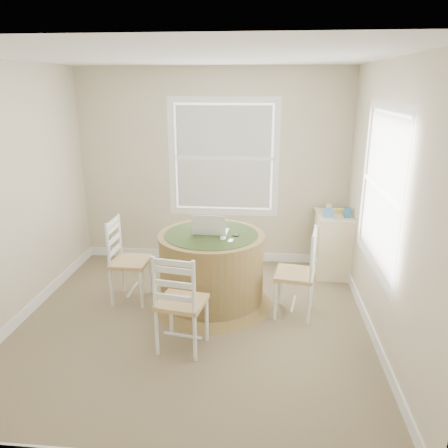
# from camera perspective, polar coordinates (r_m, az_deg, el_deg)

# --- Properties ---
(room) EXTENTS (3.64, 3.64, 2.64)m
(room) POSITION_cam_1_polar(r_m,az_deg,el_deg) (4.27, -1.92, 3.19)
(room) COLOR #857454
(room) RESTS_ON ground
(round_table) EXTENTS (1.34, 1.34, 0.84)m
(round_table) POSITION_cam_1_polar(r_m,az_deg,el_deg) (4.85, -1.63, -5.57)
(round_table) COLOR olive
(round_table) RESTS_ON ground
(chair_left) EXTENTS (0.41, 0.43, 0.95)m
(chair_left) POSITION_cam_1_polar(r_m,az_deg,el_deg) (5.03, -12.13, -4.79)
(chair_left) COLOR white
(chair_left) RESTS_ON ground
(chair_near) EXTENTS (0.48, 0.47, 0.95)m
(chair_near) POSITION_cam_1_polar(r_m,az_deg,el_deg) (4.07, -5.56, -10.08)
(chair_near) COLOR white
(chair_near) RESTS_ON ground
(chair_right) EXTENTS (0.46, 0.48, 0.95)m
(chair_right) POSITION_cam_1_polar(r_m,az_deg,el_deg) (4.67, 9.25, -6.42)
(chair_right) COLOR white
(chair_right) RESTS_ON ground
(laptop) EXTENTS (0.38, 0.34, 0.25)m
(laptop) POSITION_cam_1_polar(r_m,az_deg,el_deg) (4.73, -1.77, -0.82)
(laptop) COLOR white
(laptop) RESTS_ON round_table
(mouse) EXTENTS (0.08, 0.12, 0.04)m
(mouse) POSITION_cam_1_polar(r_m,az_deg,el_deg) (4.56, -0.13, -1.85)
(mouse) COLOR white
(mouse) RESTS_ON round_table
(phone) EXTENTS (0.06, 0.10, 0.02)m
(phone) POSITION_cam_1_polar(r_m,az_deg,el_deg) (4.50, 0.87, -2.23)
(phone) COLOR #B7BABF
(phone) RESTS_ON round_table
(keys) EXTENTS (0.07, 0.06, 0.02)m
(keys) POSITION_cam_1_polar(r_m,az_deg,el_deg) (4.64, 1.53, -1.55)
(keys) COLOR black
(keys) RESTS_ON round_table
(corner_chest) EXTENTS (0.46, 0.61, 0.81)m
(corner_chest) POSITION_cam_1_polar(r_m,az_deg,el_deg) (5.81, 13.97, -2.58)
(corner_chest) COLOR beige
(corner_chest) RESTS_ON ground
(tissue_box) EXTENTS (0.12, 0.12, 0.10)m
(tissue_box) POSITION_cam_1_polar(r_m,az_deg,el_deg) (5.53, 13.43, 1.39)
(tissue_box) COLOR #5A85CE
(tissue_box) RESTS_ON corner_chest
(box_yellow) EXTENTS (0.15, 0.10, 0.06)m
(box_yellow) POSITION_cam_1_polar(r_m,az_deg,el_deg) (5.73, 14.98, 1.64)
(box_yellow) COLOR #DDCF4E
(box_yellow) RESTS_ON corner_chest
(box_blue) EXTENTS (0.08, 0.08, 0.12)m
(box_blue) POSITION_cam_1_polar(r_m,az_deg,el_deg) (5.58, 15.87, 1.45)
(box_blue) COLOR teal
(box_blue) RESTS_ON corner_chest
(cup_cream) EXTENTS (0.07, 0.07, 0.09)m
(cup_cream) POSITION_cam_1_polar(r_m,az_deg,el_deg) (5.82, 13.51, 2.15)
(cup_cream) COLOR beige
(cup_cream) RESTS_ON corner_chest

